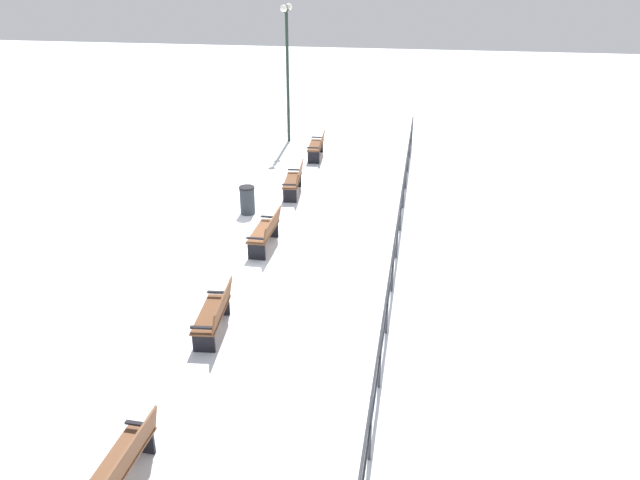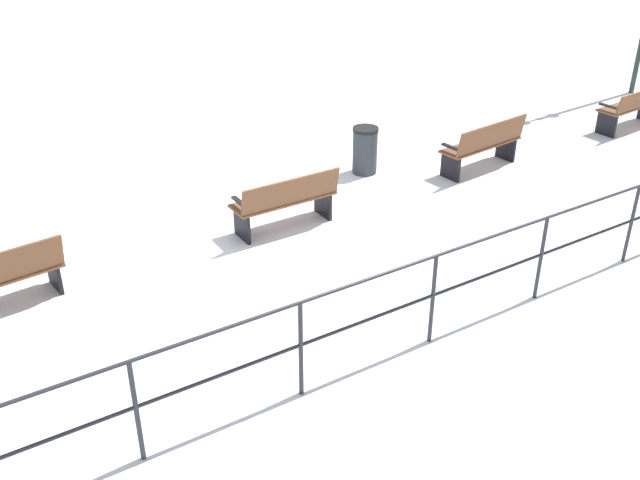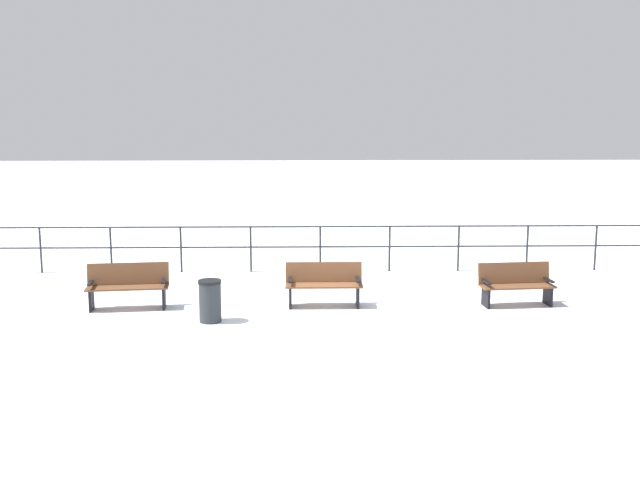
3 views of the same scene
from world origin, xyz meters
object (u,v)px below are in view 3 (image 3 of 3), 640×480
at_px(bench_fourth, 516,284).
at_px(bench_third, 324,284).
at_px(bench_second, 128,285).
at_px(trash_bin, 210,301).

bearing_deg(bench_fourth, bench_third, -95.67).
relative_size(bench_third, bench_fourth, 1.01).
relative_size(bench_second, bench_third, 1.06).
bearing_deg(trash_bin, bench_second, -119.79).
bearing_deg(bench_second, bench_third, 85.67).
bearing_deg(bench_second, trash_bin, 54.45).
bearing_deg(bench_fourth, trash_bin, -85.34).
xyz_separation_m(bench_fourth, trash_bin, (1.13, -6.30, -0.04)).
xyz_separation_m(bench_third, bench_fourth, (0.01, 4.05, -0.02)).
relative_size(bench_second, bench_fourth, 1.07).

